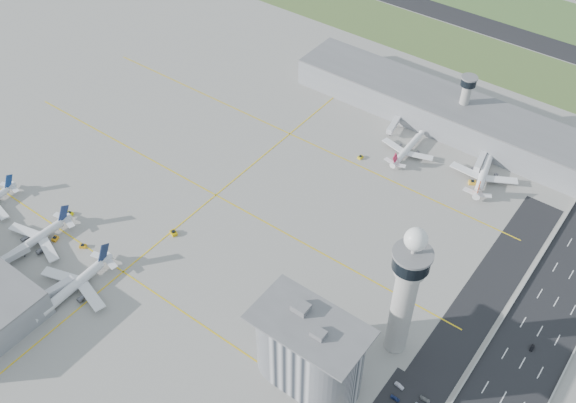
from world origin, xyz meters
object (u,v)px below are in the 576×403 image
Objects in this scene: tug_3 at (174,233)px; car_hw_1 at (532,348)px; tug_5 at (472,182)px; car_lot_5 at (399,386)px; secondary_tower at (465,98)px; airplane_far_a at (408,145)px; tug_0 at (70,213)px; jet_bridge_far_0 at (398,120)px; car_lot_4 at (395,398)px; airplane_far_b at (485,169)px; airplane_near_c at (71,283)px; control_tower at (406,288)px; tug_2 at (83,246)px; jet_bridge_near_2 at (43,300)px; admin_building at (309,349)px; tug_1 at (55,238)px; car_lot_11 at (425,399)px; airplane_near_b at (32,237)px; tug_4 at (360,157)px; jet_bridge_far_1 at (483,155)px.

tug_3 reaches higher than car_hw_1.
tug_5 reaches higher than car_lot_5.
secondary_tower reaches higher than airplane_far_a.
secondary_tower reaches higher than tug_0.
car_lot_5 is (64.05, -120.84, -4.14)m from airplane_far_a.
secondary_tower reaches higher than jet_bridge_far_0.
car_lot_4 is 5.43m from car_lot_5.
airplane_far_b is at bearing 11.01° from car_lot_4.
airplane_near_c is 12.80× the size of car_hw_1.
airplane_near_c is 137.23m from car_lot_4.
tug_0 reaches higher than car_lot_5.
tug_2 is (-136.93, -38.87, -34.18)m from control_tower.
jet_bridge_near_2 is 204.40m from tug_5.
admin_building reaches higher than car_lot_5.
tug_1 reaches higher than car_lot_5.
car_lot_11 is (90.64, -137.89, -2.29)m from jet_bridge_far_0.
control_tower is at bearing 173.93° from airplane_far_b.
tug_5 is (108.89, 172.97, -1.81)m from jet_bridge_near_2.
airplane_near_c is at bearing 106.04° from car_lot_4.
tug_1 is 14.25m from tug_2.
airplane_near_b is 13.24× the size of tug_0.
airplane_far_a reaches higher than tug_5.
airplane_near_b reaches higher than tug_2.
jet_bridge_near_2 is 4.94× the size of tug_4.
car_lot_4 is at bearing -59.73° from control_tower.
airplane_near_b is at bearing 69.25° from jet_bridge_near_2.
car_hw_1 is (114.11, -57.17, -0.28)m from tug_4.
tug_5 is at bearing 0.99° from jet_bridge_far_1.
tug_2 is at bearing 97.22° from car_lot_4.
admin_building is 134.78m from tug_5.
control_tower is at bearing -51.10° from jet_bridge_near_2.
airplane_far_a is at bearing 116.36° from tug_2.
car_lot_5 is (24.38, -126.64, -4.94)m from airplane_far_b.
tug_1 is 1.07× the size of tug_4.
tug_1 is 153.31m from tug_4.
tug_0 is at bearing -169.58° from control_tower.
tug_3 is at bearing -26.81° from jet_bridge_far_0.
car_lot_4 is at bearing 2.41° from jet_bridge_far_1.
airplane_far_b is 57.41m from jet_bridge_far_0.
airplane_far_a is 9.79× the size of tug_3.
jet_bridge_far_1 is (0.01, 154.00, -12.45)m from admin_building.
airplane_far_b is 154.43m from tug_3.
car_lot_5 is at bearing 65.54° from tug_2.
control_tower is 122.65m from airplane_far_a.
tug_1 is 0.80× the size of car_lot_5.
airplane_far_b is 194.60m from tug_2.
admin_building is at bearing -10.00° from jet_bridge_far_1.
airplane_near_c is at bearing -13.95° from jet_bridge_near_2.
jet_bridge_near_2 is 1.00× the size of jet_bridge_far_0.
airplane_near_c is 185.89m from car_hw_1.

